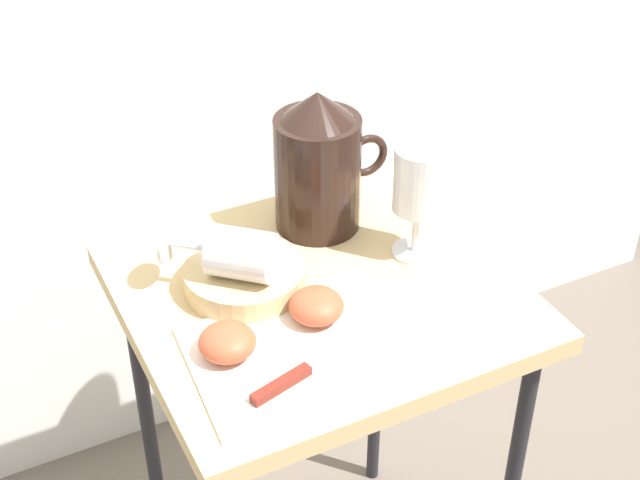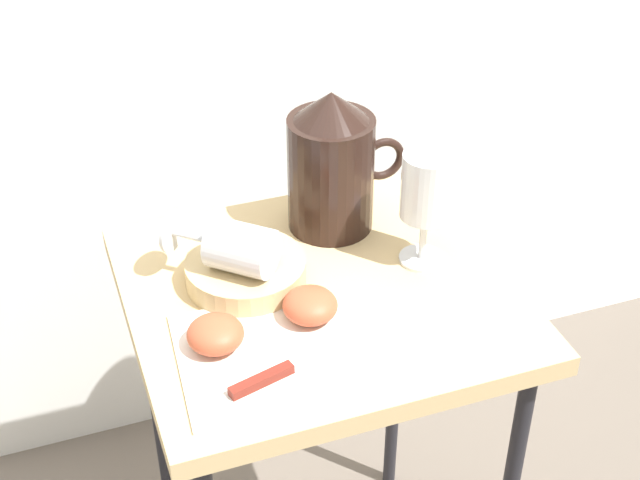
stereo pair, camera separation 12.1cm
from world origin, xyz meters
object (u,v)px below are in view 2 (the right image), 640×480
Objects in this scene: pitcher at (331,173)px; apple_half_left at (215,334)px; table at (320,330)px; wine_glass_upright at (427,192)px; knife at (283,371)px; basket_tray at (246,271)px; wine_glass_tipped_near at (238,247)px; apple_half_right at (310,305)px.

apple_half_left is at bearing -137.30° from pitcher.
table is 0.20m from apple_half_left.
knife is at bearing -148.07° from wine_glass_upright.
knife is at bearing -124.18° from table.
table is at bearing 55.82° from knife.
basket_tray is 0.05m from wine_glass_tipped_near.
basket_tray reaches higher than table.
wine_glass_upright is at bearing -8.03° from basket_tray.
wine_glass_tipped_near is 2.16× the size of apple_half_right.
knife is at bearing -89.25° from wine_glass_tipped_near.
apple_half_right is at bearing -117.06° from pitcher.
pitcher is 0.16m from wine_glass_upright.
basket_tray is 0.97× the size of wine_glass_upright.
pitcher reaches higher than table.
pitcher is 1.40× the size of wine_glass_tipped_near.
wine_glass_upright is 0.34m from apple_half_left.
pitcher reaches higher than wine_glass_tipped_near.
basket_tray is 2.30× the size of apple_half_right.
apple_half_left is 0.10m from knife.
apple_half_left is at bearing -173.98° from apple_half_right.
apple_half_right is at bearing -159.70° from wine_glass_upright.
pitcher is 3.02× the size of apple_half_left.
table is at bearing -115.59° from pitcher.
basket_tray is (-0.09, 0.05, 0.09)m from table.
table is at bearing -175.31° from wine_glass_upright.
wine_glass_upright is 0.32m from knife.
pitcher is at bearing 124.74° from wine_glass_upright.
apple_half_right is (0.07, -0.09, -0.05)m from wine_glass_tipped_near.
wine_glass_upright reaches higher than wine_glass_tipped_near.
pitcher is at bearing 59.84° from knife.
wine_glass_tipped_near reaches higher than knife.
pitcher is 1.27× the size of wine_glass_upright.
apple_half_left reaches higher than knife.
table is 0.14m from basket_tray.
table is 0.20m from knife.
basket_tray is 0.27m from wine_glass_upright.
basket_tray is 0.14m from apple_half_left.
wine_glass_tipped_near is 0.76× the size of knife.
wine_glass_upright is at bearing -4.81° from wine_glass_tipped_near.
basket_tray is at bearing 87.16° from knife.
table is at bearing -27.87° from basket_tray.
apple_half_left is (-0.32, -0.08, -0.09)m from wine_glass_upright.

